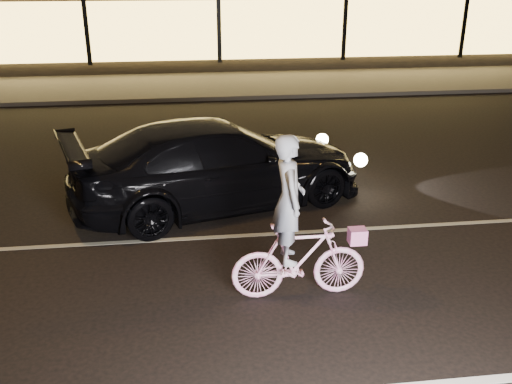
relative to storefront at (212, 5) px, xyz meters
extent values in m
plane|color=black|center=(0.00, -18.97, -2.15)|extent=(90.00, 90.00, 0.00)
cube|color=gray|center=(0.00, -16.97, -2.14)|extent=(60.00, 0.10, 0.01)
cube|color=#383533|center=(0.00, -5.97, -2.09)|extent=(30.00, 4.00, 0.12)
cube|color=black|center=(0.00, 0.03, -0.15)|extent=(25.00, 8.00, 4.00)
cube|color=#FFC959|center=(0.00, -4.07, -0.55)|extent=(23.00, 0.15, 2.00)
cube|color=black|center=(-4.50, -4.15, -0.55)|extent=(0.15, 0.08, 2.20)
cube|color=black|center=(0.00, -4.15, -0.55)|extent=(0.15, 0.08, 2.20)
cube|color=black|center=(4.50, -4.15, -0.55)|extent=(0.15, 0.08, 2.20)
cube|color=black|center=(9.00, -4.15, -0.55)|extent=(0.15, 0.08, 2.20)
imported|color=#F250AB|center=(0.00, -18.70, -1.65)|extent=(1.66, 0.47, 1.00)
imported|color=silver|center=(-0.15, -18.70, -0.84)|extent=(0.38, 0.57, 1.57)
cube|color=#D852A2|center=(0.71, -18.70, -1.37)|extent=(0.21, 0.17, 0.19)
imported|color=black|center=(-0.78, -15.68, -1.43)|extent=(5.34, 3.38, 1.44)
sphere|color=#FFF2BF|center=(1.31, -14.35, -1.49)|extent=(0.24, 0.24, 0.24)
sphere|color=#FFF2BF|center=(1.69, -15.61, -1.49)|extent=(0.24, 0.24, 0.24)
camera|label=1|loc=(-1.28, -24.69, 1.73)|focal=40.00mm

